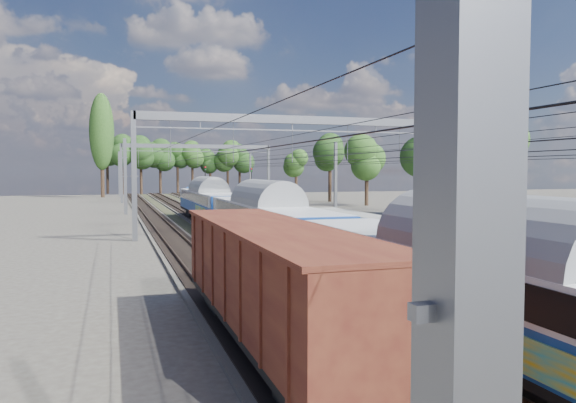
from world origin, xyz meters
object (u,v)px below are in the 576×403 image
object	(u,v)px
emu_train	(268,213)
worker	(216,195)
freight_boxcar	(271,278)
signal_near	(205,180)
signal_far	(251,181)

from	to	relation	value
emu_train	worker	distance (m)	60.02
freight_boxcar	signal_near	distance (m)	71.68
emu_train	signal_near	xyz separation A→B (m)	(5.19, 54.55, 1.05)
emu_train	signal_far	size ratio (longest dim) A/B	11.45
emu_train	signal_near	size ratio (longest dim) A/B	10.92
freight_boxcar	signal_far	size ratio (longest dim) A/B	2.40
worker	signal_far	distance (m)	7.57
signal_near	signal_far	size ratio (longest dim) A/B	1.05
signal_far	signal_near	bearing A→B (deg)	-175.88
freight_boxcar	worker	bearing A→B (deg)	80.81
worker	signal_near	world-z (taller)	signal_near
emu_train	signal_near	world-z (taller)	signal_near
worker	emu_train	bearing A→B (deg)	165.86
worker	signal_near	distance (m)	6.17
emu_train	freight_boxcar	distance (m)	17.07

